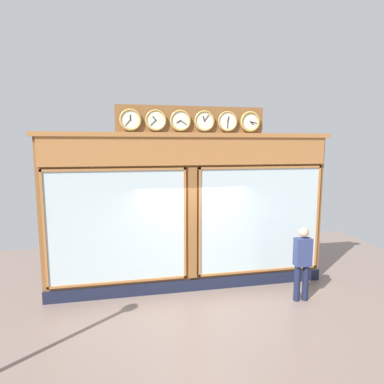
{
  "coord_description": "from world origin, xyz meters",
  "views": [
    {
      "loc": [
        1.5,
        7.3,
        3.46
      ],
      "look_at": [
        0.0,
        0.0,
        2.4
      ],
      "focal_mm": 30.52,
      "sensor_mm": 36.0,
      "label": 1
    }
  ],
  "objects": [
    {
      "name": "pedestrian",
      "position": [
        -2.3,
        0.98,
        0.93
      ],
      "size": [
        0.37,
        0.24,
        1.69
      ],
      "color": "#191E38",
      "rests_on": "ground_plane"
    },
    {
      "name": "ground_plane",
      "position": [
        0.0,
        2.8,
        0.0
      ],
      "size": [
        14.0,
        14.0,
        0.0
      ],
      "primitive_type": "plane",
      "color": "#7A665B"
    },
    {
      "name": "shop_facade",
      "position": [
        -0.0,
        -0.12,
        1.93
      ],
      "size": [
        6.85,
        0.42,
        4.34
      ],
      "color": "brown",
      "rests_on": "ground_plane"
    }
  ]
}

